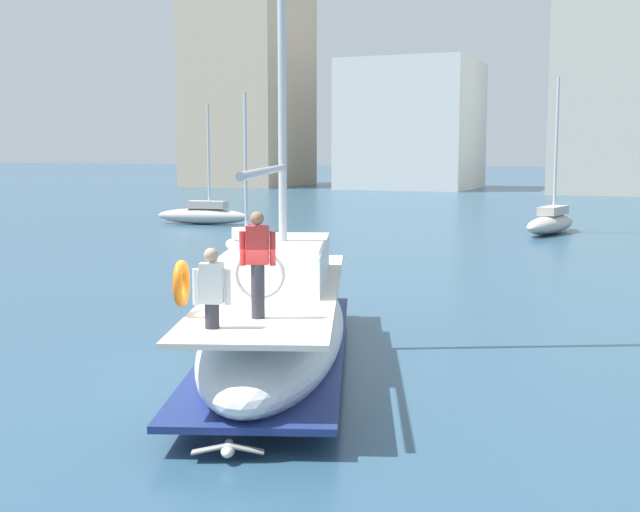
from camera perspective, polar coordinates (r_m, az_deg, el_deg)
ground_plane at (r=13.59m, az=-5.01°, el=-9.55°), size 400.00×400.00×0.00m
main_sailboat at (r=15.24m, az=-2.92°, el=-4.17°), size 5.56×9.84×12.74m
moored_sloop_near at (r=41.01m, az=15.55°, el=2.29°), size 2.34×5.62×7.35m
moored_sloop_far at (r=30.78m, az=-5.20°, el=0.77°), size 3.54×3.64×5.99m
moored_ketch_distant at (r=45.03m, az=-7.99°, el=2.86°), size 5.36×1.88×6.39m
seagull at (r=10.88m, az=-6.33°, el=-13.03°), size 0.90×0.52×0.16m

